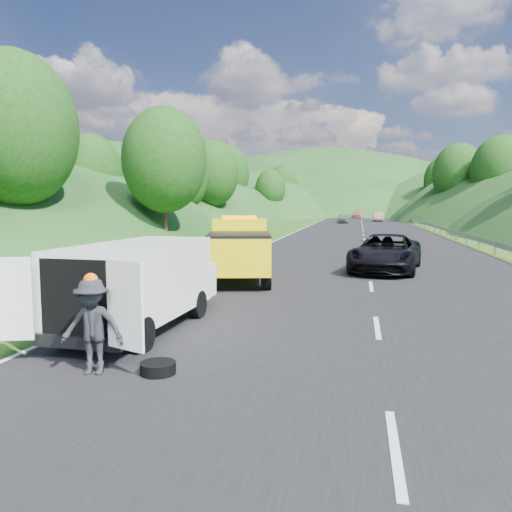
% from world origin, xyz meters
% --- Properties ---
extents(ground, '(320.00, 320.00, 0.00)m').
position_xyz_m(ground, '(0.00, 0.00, 0.00)').
color(ground, '#38661E').
rests_on(ground, ground).
extents(road_surface, '(14.00, 200.00, 0.02)m').
position_xyz_m(road_surface, '(3.00, 40.00, 0.01)').
color(road_surface, black).
rests_on(road_surface, ground).
extents(guardrail, '(0.06, 140.00, 1.52)m').
position_xyz_m(guardrail, '(10.30, 52.50, 0.00)').
color(guardrail, gray).
rests_on(guardrail, ground).
extents(tree_line_left, '(14.00, 140.00, 14.00)m').
position_xyz_m(tree_line_left, '(-19.00, 60.00, 0.00)').
color(tree_line_left, '#275719').
rests_on(tree_line_left, ground).
extents(tree_line_right, '(14.00, 140.00, 14.00)m').
position_xyz_m(tree_line_right, '(23.00, 60.00, 0.00)').
color(tree_line_right, '#275719').
rests_on(tree_line_right, ground).
extents(hills_backdrop, '(201.00, 288.60, 44.00)m').
position_xyz_m(hills_backdrop, '(6.50, 134.70, 0.00)').
color(hills_backdrop, '#2D5B23').
rests_on(hills_backdrop, ground).
extents(tow_truck, '(3.31, 6.05, 2.46)m').
position_xyz_m(tow_truck, '(-1.88, 4.36, 1.20)').
color(tow_truck, black).
rests_on(tow_truck, ground).
extents(white_van, '(3.15, 5.85, 2.04)m').
position_xyz_m(white_van, '(-2.37, -3.28, 1.16)').
color(white_van, black).
rests_on(white_van, ground).
extents(woman, '(0.41, 0.56, 1.51)m').
position_xyz_m(woman, '(-3.26, 0.05, 0.00)').
color(woman, white).
rests_on(woman, ground).
extents(child, '(0.59, 0.60, 0.97)m').
position_xyz_m(child, '(-2.74, -0.44, 0.00)').
color(child, tan).
rests_on(child, ground).
extents(worker, '(1.15, 0.77, 1.66)m').
position_xyz_m(worker, '(-1.89, -6.28, 0.00)').
color(worker, black).
rests_on(worker, ground).
extents(suitcase, '(0.36, 0.26, 0.52)m').
position_xyz_m(suitcase, '(-4.42, -0.48, 0.26)').
color(suitcase, '#605A48').
rests_on(suitcase, ground).
extents(spare_tire, '(0.62, 0.62, 0.20)m').
position_xyz_m(spare_tire, '(-0.81, -6.06, 0.00)').
color(spare_tire, black).
rests_on(spare_tire, ground).
extents(passing_suv, '(3.58, 6.13, 1.60)m').
position_xyz_m(passing_suv, '(3.70, 8.26, 0.00)').
color(passing_suv, black).
rests_on(passing_suv, ground).
extents(dist_car_a, '(1.69, 4.19, 1.43)m').
position_xyz_m(dist_car_a, '(0.22, 62.58, 0.00)').
color(dist_car_a, '#535559').
rests_on(dist_car_a, ground).
extents(dist_car_b, '(1.58, 4.54, 1.50)m').
position_xyz_m(dist_car_b, '(5.62, 71.18, 0.00)').
color(dist_car_b, '#825E57').
rests_on(dist_car_b, ground).
extents(dist_car_c, '(2.04, 5.01, 1.45)m').
position_xyz_m(dist_car_c, '(2.25, 90.11, 0.00)').
color(dist_car_c, '#AC5956').
rests_on(dist_car_c, ground).
extents(dist_car_d, '(1.69, 4.19, 1.43)m').
position_xyz_m(dist_car_d, '(4.25, 113.71, 0.00)').
color(dist_car_d, brown).
rests_on(dist_car_d, ground).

